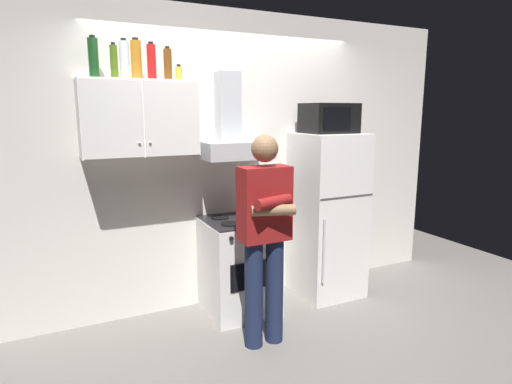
# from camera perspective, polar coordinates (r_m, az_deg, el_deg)

# --- Properties ---
(ground_plane) EXTENTS (7.00, 7.00, 0.00)m
(ground_plane) POSITION_cam_1_polar(r_m,az_deg,el_deg) (3.92, 0.00, -16.76)
(ground_plane) COLOR slate
(back_wall_tiled) EXTENTS (4.80, 0.10, 2.70)m
(back_wall_tiled) POSITION_cam_1_polar(r_m,az_deg,el_deg) (4.05, -3.73, 4.22)
(back_wall_tiled) COLOR silver
(back_wall_tiled) RESTS_ON ground_plane
(upper_cabinet) EXTENTS (0.90, 0.37, 0.60)m
(upper_cabinet) POSITION_cam_1_polar(r_m,az_deg,el_deg) (3.56, -15.33, 9.42)
(upper_cabinet) COLOR white
(stove_oven) EXTENTS (0.60, 0.62, 0.87)m
(stove_oven) POSITION_cam_1_polar(r_m,az_deg,el_deg) (3.93, -2.28, -9.77)
(stove_oven) COLOR white
(stove_oven) RESTS_ON ground_plane
(range_hood) EXTENTS (0.60, 0.44, 0.75)m
(range_hood) POSITION_cam_1_polar(r_m,az_deg,el_deg) (3.80, -3.18, 7.55)
(range_hood) COLOR #B7BABF
(refrigerator) EXTENTS (0.60, 0.62, 1.60)m
(refrigerator) POSITION_cam_1_polar(r_m,az_deg,el_deg) (4.27, 9.45, -3.06)
(refrigerator) COLOR white
(refrigerator) RESTS_ON ground_plane
(microwave) EXTENTS (0.48, 0.37, 0.28)m
(microwave) POSITION_cam_1_polar(r_m,az_deg,el_deg) (4.16, 9.71, 9.66)
(microwave) COLOR black
(microwave) RESTS_ON refrigerator
(person_standing) EXTENTS (0.38, 0.33, 1.64)m
(person_standing) POSITION_cam_1_polar(r_m,az_deg,el_deg) (3.24, 1.17, -5.55)
(person_standing) COLOR #192342
(person_standing) RESTS_ON ground_plane
(bottle_olive_oil) EXTENTS (0.06, 0.06, 0.26)m
(bottle_olive_oil) POSITION_cam_1_polar(r_m,az_deg,el_deg) (3.54, -18.40, 16.16)
(bottle_olive_oil) COLOR #4C6B19
(bottle_olive_oil) RESTS_ON upper_cabinet
(bottle_soda_red) EXTENTS (0.07, 0.07, 0.29)m
(bottle_soda_red) POSITION_cam_1_polar(r_m,az_deg,el_deg) (3.63, -13.75, 16.48)
(bottle_soda_red) COLOR red
(bottle_soda_red) RESTS_ON upper_cabinet
(bottle_wine_green) EXTENTS (0.07, 0.07, 0.31)m
(bottle_wine_green) POSITION_cam_1_polar(r_m,az_deg,el_deg) (3.57, -20.84, 16.35)
(bottle_wine_green) COLOR #19471E
(bottle_wine_green) RESTS_ON upper_cabinet
(bottle_spice_jar) EXTENTS (0.06, 0.06, 0.13)m
(bottle_spice_jar) POSITION_cam_1_polar(r_m,az_deg,el_deg) (3.66, -10.24, 15.28)
(bottle_spice_jar) COLOR gold
(bottle_spice_jar) RESTS_ON upper_cabinet
(bottle_beer_brown) EXTENTS (0.07, 0.07, 0.27)m
(bottle_beer_brown) POSITION_cam_1_polar(r_m,az_deg,el_deg) (3.65, -11.67, 16.31)
(bottle_beer_brown) COLOR brown
(bottle_beer_brown) RESTS_ON upper_cabinet
(bottle_liquor_amber) EXTENTS (0.08, 0.08, 0.31)m
(bottle_liquor_amber) POSITION_cam_1_polar(r_m,az_deg,el_deg) (3.60, -15.68, 16.60)
(bottle_liquor_amber) COLOR #B7721E
(bottle_liquor_amber) RESTS_ON upper_cabinet
(bottle_vodka_clear) EXTENTS (0.07, 0.07, 0.30)m
(bottle_vodka_clear) POSITION_cam_1_polar(r_m,az_deg,el_deg) (3.56, -17.13, 16.48)
(bottle_vodka_clear) COLOR silver
(bottle_vodka_clear) RESTS_ON upper_cabinet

